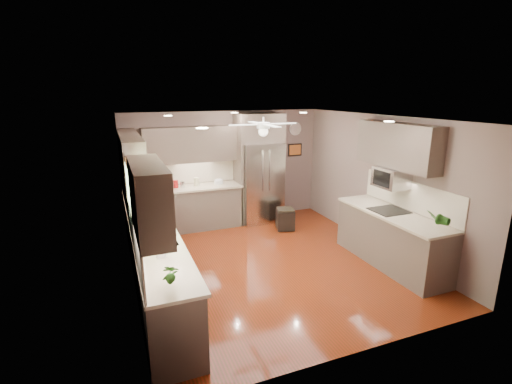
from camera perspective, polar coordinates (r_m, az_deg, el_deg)
floor at (r=6.62m, az=2.05°, el=-10.83°), size 5.00×5.00×0.00m
ceiling at (r=5.97m, az=2.28°, el=11.30°), size 5.00×5.00×0.00m
wall_back at (r=8.46m, az=-4.71°, el=3.85°), size 4.50×0.00×4.50m
wall_front at (r=4.15m, az=16.41°, el=-8.91°), size 4.50×0.00×4.50m
wall_left at (r=5.69m, az=-19.08°, el=-2.56°), size 0.00×5.00×5.00m
wall_right at (r=7.36m, az=18.41°, el=1.40°), size 0.00×5.00×5.00m
canister_a at (r=8.00m, az=-12.22°, el=1.20°), size 0.10×0.10×0.16m
canister_b at (r=7.98m, az=-11.24°, el=1.14°), size 0.10×0.10×0.14m
canister_c at (r=8.08m, az=-9.15°, el=1.56°), size 0.15×0.15×0.18m
soap_bottle at (r=5.68m, az=-17.01°, el=-4.67°), size 0.11×0.11×0.20m
potted_plant_left at (r=3.97m, az=-12.86°, el=-12.16°), size 0.19×0.15×0.32m
potted_plant_right at (r=6.00m, az=26.06°, el=-3.66°), size 0.23×0.20×0.37m
bowl at (r=8.17m, az=-5.71°, el=1.36°), size 0.22×0.22×0.05m
left_run at (r=6.11m, az=-15.75°, el=-8.75°), size 0.65×4.70×1.45m
back_run at (r=8.19m, az=-8.83°, el=-2.19°), size 1.85×0.65×1.45m
uppers at (r=6.46m, az=-6.42°, el=5.89°), size 4.50×4.70×0.95m
window at (r=5.13m, az=-18.72°, el=-0.93°), size 0.05×1.12×0.92m
sink at (r=5.35m, az=-15.03°, el=-7.26°), size 0.50×0.70×0.32m
refrigerator at (r=8.39m, az=0.57°, el=3.37°), size 1.06×0.75×2.45m
right_run at (r=6.80m, az=20.09°, el=-6.61°), size 0.70×2.20×1.45m
microwave at (r=6.76m, az=20.07°, el=2.09°), size 0.43×0.55×0.34m
ceiling_fan at (r=6.26m, az=1.13°, el=9.94°), size 1.18×1.18×0.32m
recessed_lights at (r=6.32m, az=0.44°, el=11.47°), size 2.84×3.14×0.01m
wall_clock at (r=9.00m, az=6.08°, el=9.63°), size 0.30×0.03×0.30m
framed_print at (r=9.05m, az=6.01°, el=6.48°), size 0.36×0.03×0.30m
stool at (r=8.07m, az=4.51°, el=-4.17°), size 0.46×0.46×0.46m
paper_towel at (r=4.70m, az=-14.48°, el=-8.12°), size 0.13×0.13×0.32m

